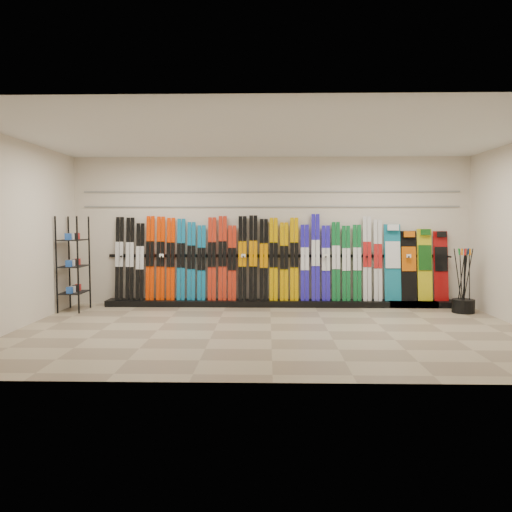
{
  "coord_description": "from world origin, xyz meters",
  "views": [
    {
      "loc": [
        -0.06,
        -7.66,
        1.71
      ],
      "look_at": [
        -0.26,
        1.0,
        1.1
      ],
      "focal_mm": 35.0,
      "sensor_mm": 36.0,
      "label": 1
    }
  ],
  "objects": [
    {
      "name": "pole_bin",
      "position": [
        3.6,
        1.64,
        0.12
      ],
      "size": [
        0.41,
        0.41,
        0.25
      ],
      "primitive_type": "cylinder",
      "color": "black",
      "rests_on": "floor"
    },
    {
      "name": "ski_poles",
      "position": [
        3.6,
        1.65,
        0.61
      ],
      "size": [
        0.34,
        0.27,
        1.18
      ],
      "color": "black",
      "rests_on": "pole_bin"
    },
    {
      "name": "ceiling",
      "position": [
        0.0,
        0.0,
        3.0
      ],
      "size": [
        8.0,
        8.0,
        0.0
      ],
      "primitive_type": "plane",
      "rotation": [
        3.14,
        0.0,
        0.0
      ],
      "color": "silver",
      "rests_on": "back_wall"
    },
    {
      "name": "back_wall",
      "position": [
        0.0,
        2.5,
        1.5
      ],
      "size": [
        8.0,
        0.0,
        8.0
      ],
      "primitive_type": "plane",
      "rotation": [
        1.57,
        0.0,
        0.0
      ],
      "color": "beige",
      "rests_on": "floor"
    },
    {
      "name": "skis",
      "position": [
        -0.47,
        2.32,
        0.93
      ],
      "size": [
        5.38,
        0.21,
        1.73
      ],
      "color": "black",
      "rests_on": "ski_rack_base"
    },
    {
      "name": "slatwall_rail_0",
      "position": [
        0.0,
        2.48,
        2.0
      ],
      "size": [
        7.6,
        0.02,
        0.03
      ],
      "primitive_type": "cube",
      "color": "gray",
      "rests_on": "back_wall"
    },
    {
      "name": "snowboards",
      "position": [
        2.9,
        2.35,
        0.84
      ],
      "size": [
        1.26,
        0.24,
        1.53
      ],
      "color": "#14728C",
      "rests_on": "ski_rack_base"
    },
    {
      "name": "ski_rack_base",
      "position": [
        0.22,
        2.28,
        0.06
      ],
      "size": [
        8.0,
        0.4,
        0.12
      ],
      "primitive_type": "cube",
      "color": "black",
      "rests_on": "floor"
    },
    {
      "name": "slatwall_rail_1",
      "position": [
        0.0,
        2.48,
        2.3
      ],
      "size": [
        7.6,
        0.02,
        0.03
      ],
      "primitive_type": "cube",
      "color": "gray",
      "rests_on": "back_wall"
    },
    {
      "name": "floor",
      "position": [
        0.0,
        0.0,
        0.0
      ],
      "size": [
        8.0,
        8.0,
        0.0
      ],
      "primitive_type": "plane",
      "color": "#85735C",
      "rests_on": "ground"
    },
    {
      "name": "accessory_rack",
      "position": [
        -3.75,
        1.7,
        0.9
      ],
      "size": [
        0.4,
        0.6,
        1.8
      ],
      "primitive_type": "cube",
      "color": "black",
      "rests_on": "floor"
    },
    {
      "name": "left_wall",
      "position": [
        -4.0,
        0.0,
        1.5
      ],
      "size": [
        0.0,
        5.0,
        5.0
      ],
      "primitive_type": "plane",
      "rotation": [
        1.57,
        0.0,
        1.57
      ],
      "color": "beige",
      "rests_on": "floor"
    }
  ]
}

